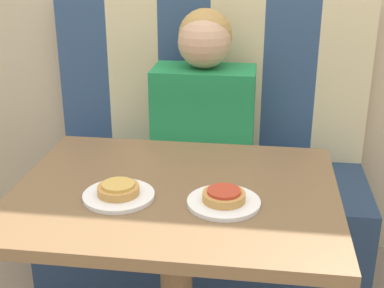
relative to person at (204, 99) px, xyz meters
The scene contains 8 objects.
booth_seat 0.59m from the person, 90.00° to the right, with size 1.39×0.57×0.49m.
booth_backrest 0.25m from the person, 90.00° to the left, with size 1.39×0.07×0.72m.
dining_table 0.73m from the person, 90.00° to the right, with size 0.94×0.74×0.77m.
person is the anchor object (origin of this frame).
plate_left 0.81m from the person, 100.52° to the right, with size 0.20×0.20×0.01m.
plate_right 0.81m from the person, 79.48° to the right, with size 0.20×0.20×0.01m.
pizza_left 0.81m from the person, 100.52° to the right, with size 0.12×0.12×0.03m.
pizza_right 0.81m from the person, 79.48° to the right, with size 0.12×0.12×0.03m.
Camera 1 is at (0.24, -1.37, 1.46)m, focal length 50.00 mm.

